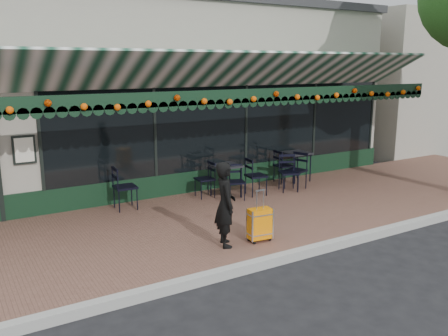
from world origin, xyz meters
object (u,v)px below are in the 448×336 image
woman (225,204)px  chair_b_front (236,182)px  cafe_table_a (297,155)px  chair_a_right (284,166)px  chair_a_left (296,171)px  chair_b_right (256,176)px  suitcase (260,224)px  cafe_table_b (226,168)px  chair_a_front (289,173)px  chair_solo (125,187)px  chair_b_left (205,179)px

woman → chair_b_front: size_ratio=1.80×
cafe_table_a → chair_a_right: size_ratio=0.89×
chair_a_left → chair_b_right: (-1.10, 0.08, -0.01)m
suitcase → chair_b_right: suitcase is taller
woman → chair_b_right: (2.22, 2.31, -0.27)m
cafe_table_b → chair_a_front: size_ratio=0.85×
chair_b_right → chair_b_front: chair_b_right is taller
woman → cafe_table_b: (1.54, 2.51, -0.04)m
suitcase → chair_a_left: 3.61m
chair_solo → chair_b_left: bearing=-88.5°
cafe_table_a → chair_b_front: chair_b_front is taller
cafe_table_a → chair_solo: 4.60m
woman → chair_a_left: 4.01m
chair_b_left → chair_solo: size_ratio=0.88×
suitcase → cafe_table_a: size_ratio=1.19×
woman → cafe_table_a: size_ratio=1.89×
suitcase → chair_b_right: size_ratio=1.02×
woman → chair_a_right: bearing=-32.8°
chair_a_right → chair_b_front: 2.01m
chair_a_left → chair_a_right: (0.16, 0.67, -0.02)m
chair_solo → chair_a_right: bearing=-85.7°
cafe_table_b → chair_a_left: bearing=-9.0°
chair_a_right → chair_b_front: size_ratio=1.08×
cafe_table_b → chair_a_right: (1.95, 0.39, -0.24)m
cafe_table_a → cafe_table_b: cafe_table_a is taller
suitcase → chair_a_left: bearing=47.4°
woman → chair_b_right: 3.22m
woman → chair_b_left: woman is taller
chair_a_left → woman: bearing=-73.3°
woman → chair_b_left: (1.12, 2.75, -0.30)m
suitcase → chair_b_left: suitcase is taller
suitcase → cafe_table_a: (3.27, 3.01, 0.37)m
chair_b_right → chair_a_left: bearing=-86.5°
suitcase → chair_a_left: same height
chair_b_left → cafe_table_b: bearing=63.1°
chair_b_left → chair_b_front: (0.48, -0.55, -0.01)m
woman → chair_a_left: bearing=-38.7°
cafe_table_b → chair_solo: chair_solo is taller
woman → suitcase: 0.74m
chair_b_left → chair_a_front: bearing=76.3°
chair_a_left → chair_b_left: 2.26m
woman → suitcase: woman is taller
chair_b_left → chair_b_front: chair_b_left is taller
suitcase → cafe_table_a: bearing=49.0°
suitcase → chair_b_front: bearing=73.2°
cafe_table_b → suitcase: bearing=-109.6°
cafe_table_b → chair_b_front: chair_b_front is taller
cafe_table_a → chair_a_front: chair_a_front is taller
chair_a_right → woman: bearing=133.7°
cafe_table_a → chair_solo: bearing=-179.1°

